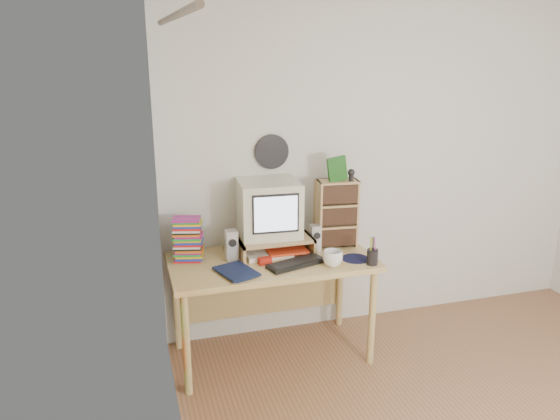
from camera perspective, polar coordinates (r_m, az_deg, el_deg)
back_wall at (r=4.32m, az=11.08°, el=4.34°), size 3.50×0.00×3.50m
left_wall at (r=2.20m, az=-9.54°, el=-7.88°), size 0.00×3.50×3.50m
curtain at (r=2.68m, az=-9.87°, el=-5.58°), size 0.00×2.20×2.20m
wall_disc at (r=3.93m, az=-0.87°, el=6.10°), size 0.25×0.02×0.25m
desk at (r=3.88m, az=-1.11°, el=-6.65°), size 1.40×0.70×0.75m
monitor_riser at (r=3.84m, az=-0.56°, el=-3.23°), size 0.52×0.30×0.12m
crt_monitor at (r=3.81m, az=-1.10°, el=0.10°), size 0.44×0.44×0.39m
speaker_left at (r=3.73m, az=-5.10°, el=-3.69°), size 0.08×0.08×0.21m
speaker_right at (r=3.91m, az=3.69°, el=-2.90°), size 0.07×0.07×0.19m
keyboard at (r=3.66m, az=1.70°, el=-5.61°), size 0.43×0.24×0.03m
dvd_stack at (r=3.76m, az=-9.56°, el=-3.32°), size 0.21×0.17×0.26m
cd_rack at (r=3.96m, az=5.96°, el=-0.36°), size 0.31×0.19×0.49m
mug at (r=3.66m, az=5.53°, el=-5.05°), size 0.15×0.15×0.11m
diary at (r=3.50m, az=-6.06°, el=-6.61°), size 0.30×0.26×0.05m
mousepad at (r=3.81m, az=7.88°, el=-5.05°), size 0.23×0.23×0.00m
pen_cup at (r=3.71m, az=9.64°, el=-4.56°), size 0.08×0.08×0.15m
papers at (r=3.85m, az=-0.59°, el=-4.35°), size 0.32×0.24×0.04m
red_box at (r=3.69m, az=-1.60°, el=-5.34°), size 0.09×0.06×0.04m
game_box at (r=3.85m, az=5.99°, el=4.27°), size 0.14×0.03×0.17m
webcam at (r=3.89m, az=7.45°, el=3.66°), size 0.06×0.06×0.09m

